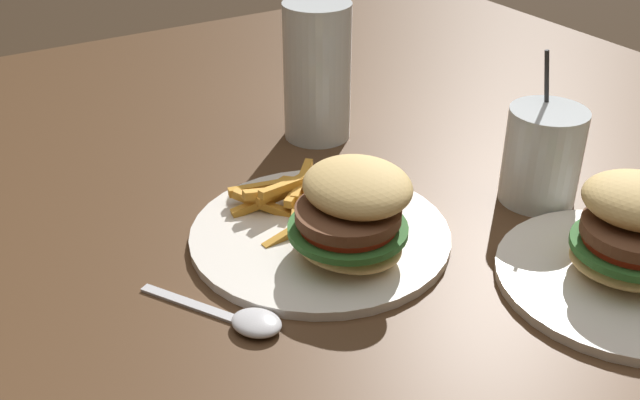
{
  "coord_description": "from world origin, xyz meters",
  "views": [
    {
      "loc": [
        0.55,
        -0.48,
        1.15
      ],
      "look_at": [
        -0.02,
        -0.14,
        0.76
      ],
      "focal_mm": 42.0,
      "sensor_mm": 36.0,
      "label": 1
    }
  ],
  "objects": [
    {
      "name": "juice_glass",
      "position": [
        0.04,
        0.12,
        0.76
      ],
      "size": [
        0.09,
        0.09,
        0.17
      ],
      "color": "silver",
      "rests_on": "dining_table"
    },
    {
      "name": "spoon",
      "position": [
        0.07,
        -0.26,
        0.72
      ],
      "size": [
        0.14,
        0.1,
        0.01
      ],
      "rotation": [
        0.0,
        0.0,
        0.54
      ],
      "color": "silver",
      "rests_on": "dining_table"
    },
    {
      "name": "dining_table",
      "position": [
        0.0,
        0.0,
        0.6
      ],
      "size": [
        1.56,
        1.29,
        0.71
      ],
      "color": "#4C331E",
      "rests_on": "ground_plane"
    },
    {
      "name": "meal_plate_far",
      "position": [
        0.2,
        0.07,
        0.75
      ],
      "size": [
        0.24,
        0.24,
        0.11
      ],
      "color": "white",
      "rests_on": "dining_table"
    },
    {
      "name": "meal_plate_near",
      "position": [
        0.01,
        -0.13,
        0.75
      ],
      "size": [
        0.27,
        0.27,
        0.11
      ],
      "color": "white",
      "rests_on": "dining_table"
    },
    {
      "name": "beer_glass",
      "position": [
        -0.23,
        -0.01,
        0.8
      ],
      "size": [
        0.09,
        0.09,
        0.18
      ],
      "color": "silver",
      "rests_on": "dining_table"
    }
  ]
}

